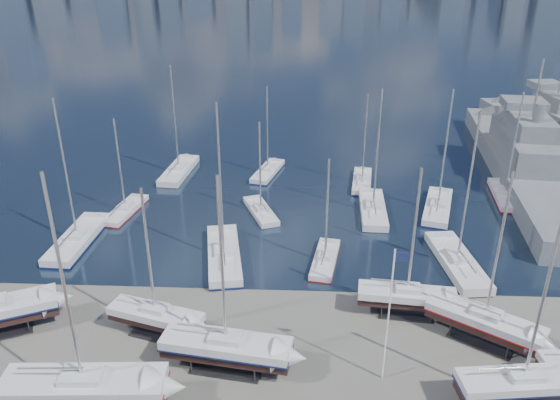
{
  "coord_description": "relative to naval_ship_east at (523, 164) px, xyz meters",
  "views": [
    {
      "loc": [
        -0.87,
        -44.65,
        30.24
      ],
      "look_at": [
        -3.24,
        8.0,
        6.03
      ],
      "focal_mm": 35.0,
      "sensor_mm": 36.0,
      "label": 1
    }
  ],
  "objects": [
    {
      "name": "sailboat_moored_9",
      "position": [
        -15.87,
        -26.34,
        -1.35
      ],
      "size": [
        4.59,
        11.94,
        17.58
      ],
      "rotation": [
        0.0,
        0.0,
        1.69
      ],
      "color": "black",
      "rests_on": "water"
    },
    {
      "name": "sailboat_moored_6",
      "position": [
        -29.65,
        -26.28,
        -1.36
      ],
      "size": [
        3.64,
        8.48,
        12.28
      ],
      "rotation": [
        0.0,
        0.0,
        1.4
      ],
      "color": "black",
      "rests_on": "water"
    },
    {
      "name": "sailboat_cradle_5",
      "position": [
        -16.19,
        -45.6,
        0.36
      ],
      "size": [
        9.6,
        3.7,
        15.2
      ],
      "rotation": [
        0.0,
        0.0,
        0.12
      ],
      "color": "#2D2D33",
      "rests_on": "ground"
    },
    {
      "name": "sailboat_cradle_4",
      "position": [
        -22.64,
        -34.96,
        0.32
      ],
      "size": [
        8.9,
        3.38,
        14.32
      ],
      "rotation": [
        0.0,
        0.0,
        -0.11
      ],
      "color": "#2D2D33",
      "rests_on": "ground"
    },
    {
      "name": "naval_ship_west",
      "position": [
        10.34,
        16.25,
        -0.01
      ],
      "size": [
        12.16,
        42.91,
        17.82
      ],
      "rotation": [
        0.0,
        0.0,
        1.7
      ],
      "color": "slate",
      "rests_on": "water"
    },
    {
      "name": "sailboat_moored_11",
      "position": [
        -5.22,
        -8.66,
        -1.37
      ],
      "size": [
        4.02,
        10.31,
        15.01
      ],
      "rotation": [
        0.0,
        0.0,
        1.45
      ],
      "color": "black",
      "rests_on": "water"
    },
    {
      "name": "sailboat_cradle_2",
      "position": [
        -44.46,
        -38.82,
        0.29
      ],
      "size": [
        8.67,
        4.73,
        13.81
      ],
      "rotation": [
        0.0,
        0.0,
        -0.3
      ],
      "color": "#2D2D33",
      "rests_on": "ground"
    },
    {
      "name": "naval_ship_east",
      "position": [
        0.0,
        0.0,
        0.0
      ],
      "size": [
        14.47,
        53.56,
        18.76
      ],
      "rotation": [
        0.0,
        0.0,
        1.46
      ],
      "color": "slate",
      "rests_on": "water"
    },
    {
      "name": "sailboat_moored_8",
      "position": [
        -23.78,
        -4.58,
        -1.37
      ],
      "size": [
        3.63,
        9.27,
        13.49
      ],
      "rotation": [
        0.0,
        0.0,
        1.45
      ],
      "color": "black",
      "rests_on": "water"
    },
    {
      "name": "water",
      "position": [
        -31.32,
        268.39,
        -1.82
      ],
      "size": [
        1400.0,
        600.0,
        0.4
      ],
      "primitive_type": "cube",
      "color": "#1A293D",
      "rests_on": "ground"
    },
    {
      "name": "sailboat_moored_4",
      "position": [
        -37.37,
        -14.87,
        -1.35
      ],
      "size": [
        5.21,
        8.58,
        12.54
      ],
      "rotation": [
        0.0,
        0.0,
        1.95
      ],
      "color": "black",
      "rests_on": "water"
    },
    {
      "name": "sailboat_moored_7",
      "position": [
        -23.28,
        -13.93,
        -1.35
      ],
      "size": [
        3.55,
        11.08,
        16.54
      ],
      "rotation": [
        0.0,
        0.0,
        1.53
      ],
      "color": "black",
      "rests_on": "water"
    },
    {
      "name": "sailboat_moored_2",
      "position": [
        -50.51,
        -1.91,
        -1.35
      ],
      "size": [
        4.11,
        11.3,
        16.71
      ],
      "rotation": [
        0.0,
        0.0,
        1.48
      ],
      "color": "black",
      "rests_on": "water"
    },
    {
      "name": "sailboat_cradle_3",
      "position": [
        -37.91,
        -42.69,
        0.43
      ],
      "size": [
        10.59,
        4.45,
        16.55
      ],
      "rotation": [
        0.0,
        0.0,
        -0.16
      ],
      "color": "#2D2D33",
      "rests_on": "ground"
    },
    {
      "name": "sailboat_moored_3",
      "position": [
        -40.47,
        -26.05,
        -1.36
      ],
      "size": [
        5.43,
        12.43,
        17.98
      ],
      "rotation": [
        0.0,
        0.0,
        1.75
      ],
      "color": "black",
      "rests_on": "water"
    },
    {
      "name": "sailboat_moored_0",
      "position": [
        -57.49,
        -23.24,
        -1.36
      ],
      "size": [
        3.76,
        11.8,
        17.45
      ],
      "rotation": [
        0.0,
        0.0,
        1.53
      ],
      "color": "black",
      "rests_on": "water"
    },
    {
      "name": "sailboat_moored_5",
      "position": [
        -37.37,
        -1.43,
        -1.37
      ],
      "size": [
        4.77,
        9.51,
        13.69
      ],
      "rotation": [
        0.0,
        0.0,
        1.32
      ],
      "color": "black",
      "rests_on": "water"
    },
    {
      "name": "sailboat_cradle_1",
      "position": [
        -47.33,
        -47.53,
        0.53
      ],
      "size": [
        11.77,
        3.9,
        18.55
      ],
      "rotation": [
        0.0,
        0.0,
        0.06
      ],
      "color": "#2D2D33",
      "rests_on": "ground"
    },
    {
      "name": "flagpole",
      "position": [
        -25.65,
        -43.25,
        4.91
      ],
      "size": [
        1.02,
        0.12,
        11.49
      ],
      "color": "white",
      "rests_on": "ground"
    },
    {
      "name": "sailboat_moored_10",
      "position": [
        -14.97,
        -12.89,
        -1.37
      ],
      "size": [
        6.03,
        11.36,
        16.36
      ],
      "rotation": [
        0.0,
        0.0,
        1.28
      ],
      "color": "black",
      "rests_on": "water"
    },
    {
      "name": "sailboat_cradle_6",
      "position": [
        -16.8,
        -38.47,
        0.37
      ],
      "size": [
        9.42,
        7.65,
        15.54
      ],
      "rotation": [
        0.0,
        0.0,
        -0.6
      ],
      "color": "#2D2D33",
      "rests_on": "ground"
    },
    {
      "name": "ground",
      "position": [
        -31.32,
        -41.61,
        -1.67
      ],
      "size": [
        1400.0,
        1400.0,
        0.0
      ],
      "primitive_type": "plane",
      "color": "#605E59",
      "rests_on": "ground"
    },
    {
      "name": "sailboat_moored_1",
      "position": [
        -54.42,
        -15.37,
        -1.37
      ],
      "size": [
        3.84,
        8.89,
        12.87
      ],
      "rotation": [
        0.0,
        0.0,
        1.4
      ],
      "color": "black",
      "rests_on": "water"
    }
  ]
}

